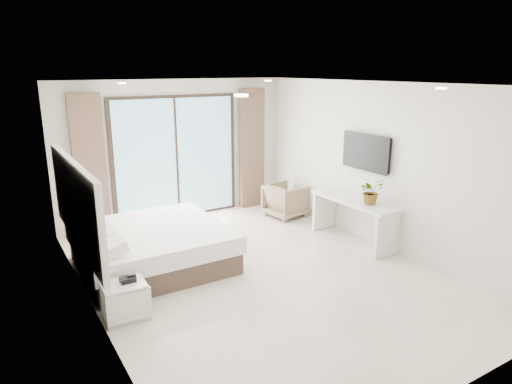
# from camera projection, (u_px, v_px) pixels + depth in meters

# --- Properties ---
(ground) EXTENTS (6.20, 6.20, 0.00)m
(ground) POSITION_uv_depth(u_px,v_px,m) (259.00, 273.00, 6.68)
(ground) COLOR beige
(ground) RESTS_ON ground
(room_shell) EXTENTS (4.62, 6.22, 2.72)m
(room_shell) POSITION_uv_depth(u_px,v_px,m) (218.00, 159.00, 6.87)
(room_shell) COLOR silver
(room_shell) RESTS_ON ground
(bed) EXTENTS (2.12, 2.01, 0.73)m
(bed) POSITION_uv_depth(u_px,v_px,m) (151.00, 247.00, 6.83)
(bed) COLOR brown
(bed) RESTS_ON ground
(nightstand) EXTENTS (0.52, 0.44, 0.45)m
(nightstand) POSITION_uv_depth(u_px,v_px,m) (125.00, 301.00, 5.42)
(nightstand) COLOR silver
(nightstand) RESTS_ON ground
(phone) EXTENTS (0.18, 0.14, 0.06)m
(phone) POSITION_uv_depth(u_px,v_px,m) (128.00, 279.00, 5.40)
(phone) COLOR black
(phone) RESTS_ON nightstand
(console_desk) EXTENTS (0.53, 1.70, 0.77)m
(console_desk) POSITION_uv_depth(u_px,v_px,m) (354.00, 210.00, 7.74)
(console_desk) COLOR silver
(console_desk) RESTS_ON ground
(plant) EXTENTS (0.46, 0.49, 0.33)m
(plant) POSITION_uv_depth(u_px,v_px,m) (371.00, 194.00, 7.35)
(plant) COLOR #33662D
(plant) RESTS_ON console_desk
(armchair) EXTENTS (0.76, 0.79, 0.72)m
(armchair) POSITION_uv_depth(u_px,v_px,m) (286.00, 199.00, 9.13)
(armchair) COLOR #8F795E
(armchair) RESTS_ON ground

